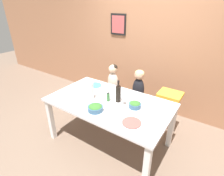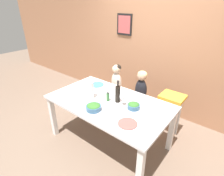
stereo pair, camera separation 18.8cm
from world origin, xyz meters
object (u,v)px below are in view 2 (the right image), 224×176
wine_bottle (118,94)px  paper_towel_roll (90,90)px  chair_far_left (116,95)px  dinner_plate_front_right (128,124)px  salad_bowl_large (94,107)px  dinner_plate_front_left (71,94)px  chair_far_center (140,104)px  chair_right_highchair (171,105)px  wine_glass_near (122,97)px  person_child_left (117,77)px  dinner_plate_back_right (155,107)px  dinner_plate_back_left (97,85)px  person_child_center (141,85)px  salad_bowl_small (134,106)px

wine_bottle → paper_towel_roll: bearing=-157.3°
chair_far_left → dinner_plate_front_right: (0.92, -0.98, 0.36)m
salad_bowl_large → dinner_plate_front_left: 0.59m
chair_far_center → paper_towel_roll: size_ratio=1.87×
dinner_plate_front_right → dinner_plate_front_left: bearing=176.6°
chair_right_highchair → salad_bowl_large: salad_bowl_large is taller
chair_far_left → chair_far_center: same height
wine_glass_near → dinner_plate_front_left: size_ratio=0.84×
person_child_left → dinner_plate_front_left: size_ratio=2.37×
wine_bottle → chair_far_center: bearing=89.9°
wine_bottle → dinner_plate_back_right: wine_bottle is taller
chair_right_highchair → wine_bottle: (-0.55, -0.65, 0.30)m
wine_bottle → dinner_plate_front_right: bearing=-39.8°
person_child_left → dinner_plate_back_left: (-0.09, -0.43, -0.02)m
chair_far_center → dinner_plate_front_left: 1.21m
chair_far_center → chair_right_highchair: 0.58m
wine_glass_near → dinner_plate_back_left: bearing=159.5°
paper_towel_roll → dinner_plate_back_right: paper_towel_roll is taller
chair_far_left → wine_glass_near: (0.63, -0.70, 0.49)m
person_child_left → dinner_plate_front_left: bearing=-100.5°
chair_far_center → dinner_plate_back_right: (0.48, -0.46, 0.36)m
person_child_center → salad_bowl_small: 0.72m
dinner_plate_front_left → chair_right_highchair: bearing=36.5°
person_child_left → dinner_plate_back_right: 1.10m
person_child_left → wine_glass_near: bearing=-47.8°
person_child_left → dinner_plate_back_right: (1.00, -0.46, -0.02)m
chair_far_left → person_child_center: bearing=0.1°
paper_towel_roll → dinner_plate_front_right: (0.78, -0.17, -0.12)m
person_child_center → salad_bowl_large: (-0.12, -1.02, 0.02)m
dinner_plate_front_right → person_child_left: bearing=133.1°
paper_towel_roll → wine_glass_near: 0.51m
paper_towel_roll → salad_bowl_large: bearing=-37.8°
chair_far_center → dinner_plate_front_right: size_ratio=2.03×
chair_far_left → salad_bowl_small: 1.11m
wine_bottle → dinner_plate_front_right: (0.40, -0.33, -0.12)m
wine_bottle → person_child_center: bearing=89.9°
chair_far_center → dinner_plate_back_right: bearing=-43.9°
wine_bottle → paper_towel_roll: 0.41m
chair_far_center → paper_towel_roll: 1.02m
chair_far_left → chair_far_center: 0.53m
chair_far_left → chair_right_highchair: bearing=-0.0°
dinner_plate_back_left → person_child_left: bearing=78.5°
dinner_plate_back_left → dinner_plate_back_right: 1.09m
person_child_left → chair_right_highchair: bearing=-0.1°
person_child_center → wine_bottle: size_ratio=1.68×
wine_glass_near → chair_right_highchair: bearing=57.8°
chair_far_center → chair_far_left: bearing=180.0°
salad_bowl_small → dinner_plate_back_right: bearing=44.2°
salad_bowl_small → chair_far_center: bearing=112.2°
paper_towel_roll → chair_far_left: bearing=99.9°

